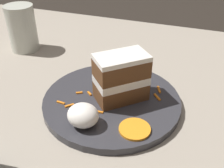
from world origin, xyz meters
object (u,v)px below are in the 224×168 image
at_px(cream_dollop, 83,115).
at_px(drinking_glass, 23,31).
at_px(cake_slice, 121,78).
at_px(plate, 112,101).
at_px(orange_garnish, 135,129).

distance_m(cream_dollop, drinking_glass, 0.39).
xyz_separation_m(cake_slice, cream_dollop, (0.04, 0.10, -0.03)).
bearing_deg(plate, orange_garnish, 132.70).
xyz_separation_m(plate, cream_dollop, (0.02, 0.09, 0.03)).
relative_size(plate, cream_dollop, 4.95).
relative_size(plate, cake_slice, 2.47).
distance_m(cream_dollop, orange_garnish, 0.09).
bearing_deg(cake_slice, plate, 69.98).
relative_size(cream_dollop, drinking_glass, 0.45).
xyz_separation_m(cream_dollop, drinking_glass, (0.30, -0.25, 0.02)).
xyz_separation_m(cake_slice, drinking_glass, (0.34, -0.15, -0.01)).
bearing_deg(drinking_glass, cream_dollop, 140.30).
xyz_separation_m(orange_garnish, drinking_glass, (0.39, -0.23, 0.04)).
distance_m(orange_garnish, drinking_glass, 0.46).
relative_size(plate, orange_garnish, 5.02).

